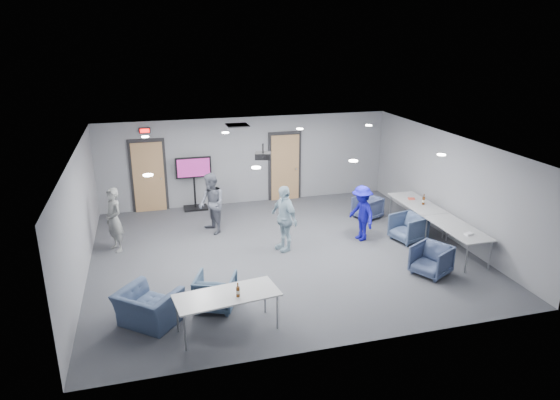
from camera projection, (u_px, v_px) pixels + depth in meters
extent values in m
plane|color=#3A3C42|center=(281.00, 252.00, 12.26)|extent=(9.00, 9.00, 0.00)
plane|color=white|center=(282.00, 144.00, 11.39)|extent=(9.00, 9.00, 0.00)
cube|color=gray|center=(247.00, 160.00, 15.48)|extent=(9.00, 0.02, 2.70)
cube|color=gray|center=(346.00, 276.00, 8.17)|extent=(9.00, 0.02, 2.70)
cube|color=gray|center=(80.00, 218.00, 10.70)|extent=(0.02, 8.00, 2.70)
cube|color=gray|center=(448.00, 186.00, 12.94)|extent=(0.02, 8.00, 2.70)
cube|color=black|center=(149.00, 176.00, 14.79)|extent=(1.06, 0.06, 2.24)
cube|color=#A77F51|center=(149.00, 177.00, 14.77)|extent=(0.90, 0.05, 2.10)
cylinder|color=#919399|center=(161.00, 179.00, 14.82)|extent=(0.04, 0.10, 0.04)
cube|color=black|center=(285.00, 167.00, 15.84)|extent=(1.06, 0.06, 2.24)
cube|color=#A77F51|center=(285.00, 168.00, 15.81)|extent=(0.90, 0.05, 2.10)
cylinder|color=#919399|center=(296.00, 169.00, 15.87)|extent=(0.04, 0.10, 0.04)
cube|color=black|center=(145.00, 130.00, 14.33)|extent=(0.32, 0.06, 0.16)
cube|color=#FF0C0C|center=(145.00, 131.00, 14.29)|extent=(0.26, 0.02, 0.11)
cube|color=black|center=(237.00, 125.00, 13.83)|extent=(0.60, 0.60, 0.03)
cylinder|color=white|center=(148.00, 175.00, 9.00)|extent=(0.18, 0.18, 0.02)
cylinder|color=white|center=(145.00, 137.00, 12.30)|extent=(0.18, 0.18, 0.02)
cylinder|color=white|center=(256.00, 168.00, 9.50)|extent=(0.18, 0.18, 0.02)
cylinder|color=white|center=(225.00, 133.00, 12.79)|extent=(0.18, 0.18, 0.02)
cylinder|color=white|center=(353.00, 161.00, 10.00)|extent=(0.18, 0.18, 0.02)
cylinder|color=white|center=(300.00, 129.00, 13.29)|extent=(0.18, 0.18, 0.02)
cylinder|color=white|center=(441.00, 155.00, 10.50)|extent=(0.18, 0.18, 0.02)
cylinder|color=white|center=(369.00, 125.00, 13.79)|extent=(0.18, 0.18, 0.02)
imported|color=gray|center=(114.00, 220.00, 12.13)|extent=(0.62, 0.70, 1.60)
imported|color=#585C6A|center=(212.00, 204.00, 13.21)|extent=(0.82, 0.94, 1.64)
imported|color=#9CB8C9|center=(284.00, 218.00, 12.17)|extent=(0.70, 1.05, 1.65)
imported|color=#16158E|center=(362.00, 213.00, 12.79)|extent=(0.70, 1.02, 1.45)
imported|color=#3B4566|center=(367.00, 207.00, 14.43)|extent=(0.92, 0.91, 0.64)
imported|color=#3E4E6C|center=(408.00, 228.00, 12.84)|extent=(0.93, 0.92, 0.70)
imported|color=#374360|center=(431.00, 260.00, 11.05)|extent=(1.01, 1.01, 0.69)
imported|color=#3C5068|center=(215.00, 291.00, 9.70)|extent=(0.97, 0.98, 0.69)
imported|color=#3D4D6A|center=(148.00, 307.00, 9.16)|extent=(1.38, 1.36, 0.67)
cube|color=#A2A4A7|center=(417.00, 203.00, 13.58)|extent=(0.79, 1.90, 0.03)
cylinder|color=#919399|center=(390.00, 206.00, 14.42)|extent=(0.04, 0.04, 0.70)
cylinder|color=#919399|center=(422.00, 228.00, 12.83)|extent=(0.04, 0.04, 0.70)
cylinder|color=#919399|center=(410.00, 204.00, 14.58)|extent=(0.04, 0.04, 0.70)
cylinder|color=#919399|center=(444.00, 226.00, 12.98)|extent=(0.04, 0.04, 0.70)
cube|color=#A2A4A7|center=(458.00, 228.00, 11.85)|extent=(0.77, 1.86, 0.03)
cylinder|color=#919399|center=(426.00, 231.00, 12.66)|extent=(0.04, 0.04, 0.70)
cylinder|color=#919399|center=(466.00, 258.00, 11.11)|extent=(0.04, 0.04, 0.70)
cylinder|color=#919399|center=(447.00, 228.00, 12.82)|extent=(0.04, 0.04, 0.70)
cylinder|color=#919399|center=(490.00, 255.00, 11.27)|extent=(0.04, 0.04, 0.70)
cube|color=#A2A4A7|center=(227.00, 295.00, 8.83)|extent=(1.93, 1.02, 0.03)
cylinder|color=#919399|center=(265.00, 296.00, 9.53)|extent=(0.04, 0.04, 0.70)
cylinder|color=#919399|center=(177.00, 315.00, 8.90)|extent=(0.04, 0.04, 0.70)
cylinder|color=#919399|center=(277.00, 312.00, 9.00)|extent=(0.04, 0.04, 0.70)
cylinder|color=#919399|center=(185.00, 333.00, 8.37)|extent=(0.04, 0.04, 0.70)
cylinder|color=#50290D|center=(238.00, 292.00, 8.73)|extent=(0.07, 0.07, 0.19)
cylinder|color=#50290D|center=(238.00, 285.00, 8.68)|extent=(0.02, 0.02, 0.08)
cylinder|color=beige|center=(238.00, 292.00, 8.73)|extent=(0.07, 0.07, 0.06)
cylinder|color=#50290D|center=(423.00, 201.00, 13.38)|extent=(0.07, 0.07, 0.20)
cylinder|color=#50290D|center=(424.00, 196.00, 13.34)|extent=(0.03, 0.03, 0.09)
cylinder|color=beige|center=(423.00, 201.00, 13.38)|extent=(0.08, 0.08, 0.07)
cube|color=#CF4633|center=(411.00, 199.00, 13.83)|extent=(0.20, 0.17, 0.04)
cube|color=white|center=(469.00, 234.00, 11.41)|extent=(0.21, 0.17, 0.04)
cube|color=black|center=(196.00, 208.00, 15.25)|extent=(0.71, 0.50, 0.06)
cylinder|color=black|center=(195.00, 188.00, 15.05)|extent=(0.06, 0.06, 1.21)
cube|color=black|center=(193.00, 167.00, 14.84)|extent=(1.06, 0.07, 0.62)
cube|color=#74195C|center=(194.00, 168.00, 14.80)|extent=(0.96, 0.01, 0.54)
cylinder|color=black|center=(263.00, 148.00, 11.56)|extent=(0.04, 0.04, 0.22)
cube|color=black|center=(263.00, 156.00, 11.62)|extent=(0.44, 0.40, 0.15)
cylinder|color=black|center=(265.00, 157.00, 11.47)|extent=(0.08, 0.06, 0.08)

